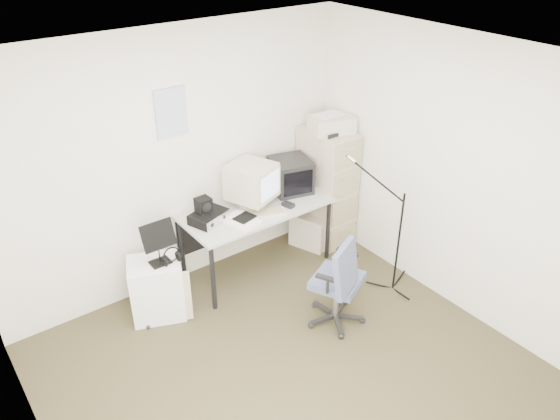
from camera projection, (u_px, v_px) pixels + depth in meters
floor at (296, 379)px, 4.42m from camera, size 3.60×3.60×0.01m
ceiling at (302, 72)px, 3.18m from camera, size 3.60×3.60×0.01m
wall_back at (178, 163)px, 5.05m from camera, size 3.60×0.02×2.50m
wall_left at (30, 365)px, 2.86m from camera, size 0.02×3.60×2.50m
wall_right at (461, 181)px, 4.73m from camera, size 0.02×3.60×2.50m
wall_calendar at (171, 112)px, 4.78m from camera, size 0.30×0.02×0.44m
filing_cabinet at (326, 187)px, 5.95m from camera, size 0.40×0.60×1.30m
printer at (332, 124)px, 5.56m from camera, size 0.50×0.40×0.17m
desk at (257, 238)px, 5.57m from camera, size 1.50×0.70×0.73m
crt_monitor at (251, 185)px, 5.33m from camera, size 0.51×0.52×0.43m
crt_tv at (291, 175)px, 5.63m from camera, size 0.47×0.48×0.34m
desk_speaker at (269, 191)px, 5.53m from camera, size 0.09×0.09×0.13m
keyboard at (265, 214)px, 5.25m from camera, size 0.43×0.27×0.02m
mouse at (288, 205)px, 5.39m from camera, size 0.10×0.14×0.04m
radio_receiver at (209, 217)px, 5.13m from camera, size 0.40×0.34×0.10m
radio_speaker at (203, 205)px, 5.09m from camera, size 0.14×0.13×0.13m
papers at (241, 220)px, 5.14m from camera, size 0.31×0.37×0.02m
pc_tower at (309, 232)px, 6.01m from camera, size 0.31×0.44×0.38m
office_chair at (337, 279)px, 4.80m from camera, size 0.71×0.71×0.93m
side_cart at (157, 288)px, 4.97m from camera, size 0.57×0.52×0.58m
music_stand at (158, 243)px, 4.72m from camera, size 0.33×0.24×0.43m
headphones at (172, 258)px, 4.80m from camera, size 0.19×0.19×0.03m
mic_stand at (400, 228)px, 5.11m from camera, size 0.03×0.03×1.39m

